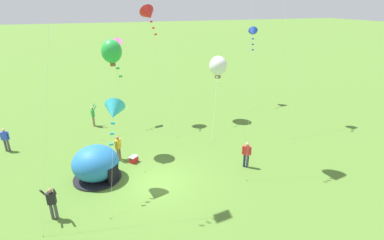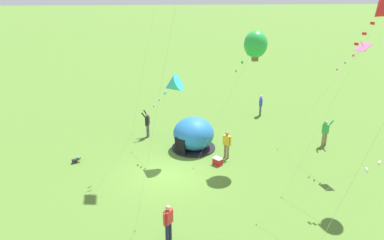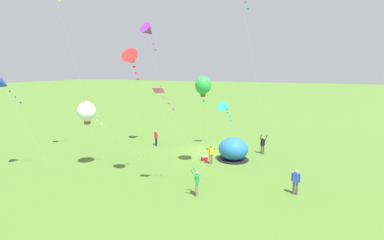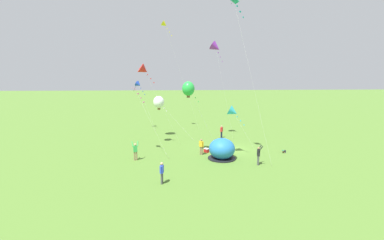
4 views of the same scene
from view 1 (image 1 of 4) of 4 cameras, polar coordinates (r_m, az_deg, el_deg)
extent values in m
plane|color=#517A2D|center=(18.04, -6.30, -11.75)|extent=(300.00, 300.00, 0.00)
ellipsoid|color=#2672BF|center=(18.64, -17.88, -7.81)|extent=(2.70, 2.60, 2.10)
cylinder|color=black|center=(19.14, -17.54, -10.43)|extent=(2.81, 2.81, 0.10)
cube|color=black|center=(18.11, -14.71, -10.20)|extent=(0.65, 0.65, 1.10)
cube|color=red|center=(20.26, -11.03, -7.41)|extent=(0.63, 0.61, 0.38)
cube|color=white|center=(20.15, -11.08, -6.86)|extent=(0.64, 0.63, 0.06)
cylinder|color=#1E2347|center=(19.56, 9.94, -7.61)|extent=(0.15, 0.15, 0.88)
cylinder|color=#1E2347|center=(19.54, 10.53, -7.69)|extent=(0.15, 0.15, 0.88)
cube|color=red|center=(19.20, 10.38, -5.72)|extent=(0.45, 0.42, 0.60)
sphere|color=tan|center=(19.01, 10.47, -4.57)|extent=(0.22, 0.22, 0.22)
cylinder|color=red|center=(19.23, 9.64, -5.63)|extent=(0.09, 0.09, 0.58)
cylinder|color=red|center=(19.18, 11.12, -5.81)|extent=(0.09, 0.09, 0.58)
cylinder|color=#4C4C51|center=(16.53, -24.47, -15.47)|extent=(0.15, 0.15, 0.88)
cylinder|color=#4C4C51|center=(16.59, -25.16, -15.46)|extent=(0.15, 0.15, 0.88)
cube|color=black|center=(16.15, -25.23, -13.35)|extent=(0.42, 0.31, 0.60)
sphere|color=#9E7051|center=(15.92, -25.48, -12.06)|extent=(0.22, 0.22, 0.22)
cylinder|color=black|center=(15.70, -24.71, -12.27)|extent=(0.10, 0.38, 0.50)
cylinder|color=black|center=(15.87, -26.58, -12.25)|extent=(0.22, 0.39, 0.50)
cylinder|color=#8C7251|center=(20.72, -13.60, -6.15)|extent=(0.15, 0.15, 0.88)
cylinder|color=#8C7251|center=(20.58, -13.91, -6.39)|extent=(0.15, 0.15, 0.88)
cube|color=gold|center=(20.32, -13.94, -4.42)|extent=(0.43, 0.44, 0.60)
sphere|color=#9E7051|center=(20.14, -14.05, -3.32)|extent=(0.22, 0.22, 0.22)
cylinder|color=gold|center=(20.50, -13.54, -4.14)|extent=(0.09, 0.09, 0.58)
cylinder|color=gold|center=(20.14, -14.34, -4.70)|extent=(0.09, 0.09, 0.58)
cylinder|color=#4C4C51|center=(24.85, -31.56, -4.13)|extent=(0.15, 0.15, 0.88)
cylinder|color=#4C4C51|center=(24.93, -31.98, -4.13)|extent=(0.15, 0.15, 0.88)
cube|color=blue|center=(24.62, -32.11, -2.57)|extent=(0.42, 0.31, 0.60)
sphere|color=tan|center=(24.47, -32.30, -1.65)|extent=(0.22, 0.22, 0.22)
cylinder|color=blue|center=(24.51, -31.58, -2.56)|extent=(0.09, 0.09, 0.58)
cylinder|color=blue|center=(24.73, -32.63, -2.59)|extent=(0.09, 0.09, 0.58)
cylinder|color=#8C7251|center=(26.84, -18.28, -0.12)|extent=(0.15, 0.15, 0.88)
cylinder|color=#8C7251|center=(26.65, -18.17, -0.26)|extent=(0.15, 0.15, 0.88)
cube|color=green|center=(26.49, -18.41, 1.29)|extent=(0.31, 0.42, 0.60)
sphere|color=tan|center=(26.36, -18.52, 2.17)|extent=(0.22, 0.22, 0.22)
cylinder|color=green|center=(26.62, -18.35, 2.45)|extent=(0.39, 0.22, 0.50)
cylinder|color=green|center=(26.13, -18.07, 2.13)|extent=(0.38, 0.10, 0.50)
cylinder|color=silver|center=(15.72, -14.94, -8.03)|extent=(0.85, 2.62, 4.61)
cylinder|color=brown|center=(15.88, -15.23, -17.64)|extent=(0.03, 0.03, 0.06)
cone|color=#33B7D1|center=(15.99, -14.68, 1.61)|extent=(1.41, 1.55, 1.36)
cube|color=#33B7D1|center=(15.78, -14.84, -0.60)|extent=(0.21, 0.14, 0.12)
cube|color=#33B7D1|center=(15.62, -14.97, -2.53)|extent=(0.20, 0.07, 0.12)
cube|color=#33B7D1|center=(15.47, -15.11, -4.50)|extent=(0.20, 0.07, 0.12)
cylinder|color=silver|center=(17.17, 10.94, 8.11)|extent=(0.79, 2.42, 11.97)
cylinder|color=brown|center=(18.36, 10.42, -11.25)|extent=(0.03, 0.03, 0.06)
cylinder|color=silver|center=(19.14, -12.09, 1.61)|extent=(1.02, 3.50, 6.98)
cylinder|color=brown|center=(19.11, -9.01, -9.71)|extent=(0.03, 0.03, 0.06)
ellipsoid|color=green|center=(19.94, -15.08, 12.53)|extent=(1.29, 1.29, 1.49)
cube|color=brown|center=(20.08, -14.86, 10.27)|extent=(0.32, 0.32, 0.23)
cube|color=green|center=(19.64, -14.48, 10.94)|extent=(0.21, 0.11, 0.12)
cube|color=green|center=(19.39, -13.96, 9.54)|extent=(0.20, 0.07, 0.12)
cube|color=green|center=(19.16, -13.44, 8.11)|extent=(0.21, 0.08, 0.12)
cylinder|color=silver|center=(29.98, 11.23, 9.01)|extent=(1.24, 2.51, 7.10)
cylinder|color=brown|center=(29.60, 10.91, 1.77)|extent=(0.03, 0.03, 0.06)
cone|color=blue|center=(30.82, 11.56, 16.02)|extent=(1.27, 1.32, 1.12)
cube|color=blue|center=(30.48, 11.53, 14.91)|extent=(0.21, 0.12, 0.12)
cube|color=blue|center=(30.20, 11.51, 13.95)|extent=(0.21, 0.12, 0.12)
cube|color=blue|center=(29.93, 11.48, 12.97)|extent=(0.21, 0.11, 0.12)
cylinder|color=silver|center=(24.42, -15.38, 5.61)|extent=(2.23, 3.46, 6.94)
cylinder|color=brown|center=(23.92, -16.86, -3.70)|extent=(0.03, 0.03, 0.06)
cube|color=pink|center=(25.55, -13.97, 14.38)|extent=(0.82, 0.74, 0.41)
cylinder|color=#332314|center=(25.54, -13.97, 14.41)|extent=(0.20, 0.30, 0.52)
cube|color=pink|center=(25.23, -14.31, 13.14)|extent=(0.18, 0.19, 0.12)
cube|color=pink|center=(24.98, -14.60, 12.05)|extent=(0.21, 0.12, 0.12)
cube|color=pink|center=(24.73, -14.89, 10.94)|extent=(0.19, 0.17, 0.12)
cylinder|color=silver|center=(23.72, -5.56, 8.36)|extent=(0.95, 4.13, 8.97)
cylinder|color=brown|center=(23.40, -2.82, -3.31)|extent=(0.03, 0.03, 0.06)
cone|color=red|center=(25.02, -8.27, 19.31)|extent=(1.46, 1.62, 1.47)
cube|color=red|center=(24.67, -7.79, 18.08)|extent=(0.21, 0.12, 0.12)
cube|color=red|center=(24.38, -7.37, 17.00)|extent=(0.21, 0.14, 0.12)
cube|color=red|center=(24.11, -6.95, 15.90)|extent=(0.21, 0.12, 0.12)
cylinder|color=silver|center=(14.19, -25.76, 10.20)|extent=(2.57, 3.38, 15.17)
cylinder|color=brown|center=(15.96, -26.47, -19.21)|extent=(0.03, 0.03, 0.06)
cylinder|color=silver|center=(24.03, 4.37, 3.42)|extent=(2.43, 4.57, 4.82)
cylinder|color=brown|center=(22.53, 3.68, -4.36)|extent=(0.03, 0.03, 0.06)
ellipsoid|color=white|center=(25.91, 4.99, 10.25)|extent=(1.49, 1.49, 1.66)
cube|color=brown|center=(26.11, 4.92, 8.25)|extent=(0.37, 0.37, 0.27)
cube|color=white|center=(25.57, 4.89, 9.11)|extent=(0.20, 0.17, 0.12)
cube|color=white|center=(25.29, 4.80, 8.11)|extent=(0.19, 0.17, 0.12)
cube|color=white|center=(25.02, 4.71, 7.09)|extent=(0.21, 0.11, 0.12)
cylinder|color=silver|center=(24.48, 17.48, 16.04)|extent=(0.11, 5.20, 15.81)
cylinder|color=brown|center=(24.40, 18.87, -3.44)|extent=(0.03, 0.03, 0.06)
camera|label=2|loc=(26.29, 38.83, 18.08)|focal=35.00mm
camera|label=3|loc=(42.93, -30.08, 16.88)|focal=28.00mm
camera|label=4|loc=(32.89, -68.88, 4.66)|focal=24.00mm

